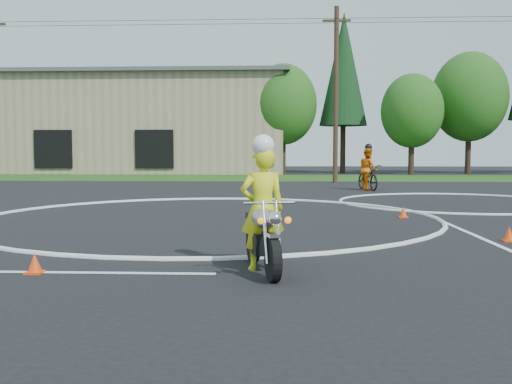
{
  "coord_description": "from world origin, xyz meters",
  "views": [
    {
      "loc": [
        1.95,
        -12.04,
        1.75
      ],
      "look_at": [
        1.52,
        -2.73,
        1.1
      ],
      "focal_mm": 40.0,
      "sensor_mm": 36.0,
      "label": 1
    }
  ],
  "objects": [
    {
      "name": "rider_second_grp",
      "position": [
        5.92,
        14.55,
        0.76
      ],
      "size": [
        1.27,
        2.36,
        2.15
      ],
      "rotation": [
        0.0,
        0.0,
        0.23
      ],
      "color": "black",
      "rests_on": "ground"
    },
    {
      "name": "primary_motorcycle",
      "position": [
        1.67,
        -3.77,
        0.53
      ],
      "size": [
        0.77,
        2.03,
        1.09
      ],
      "rotation": [
        0.0,
        0.0,
        0.24
      ],
      "color": "black",
      "rests_on": "ground"
    },
    {
      "name": "course_markings",
      "position": [
        2.17,
        4.35,
        0.01
      ],
      "size": [
        19.05,
        19.05,
        0.12
      ],
      "color": "silver",
      "rests_on": "ground"
    },
    {
      "name": "traffic_cones",
      "position": [
        7.27,
        2.91,
        0.14
      ],
      "size": [
        16.78,
        12.83,
        0.3
      ],
      "color": "#F0450C",
      "rests_on": "ground"
    },
    {
      "name": "ground",
      "position": [
        0.0,
        0.0,
        0.0
      ],
      "size": [
        120.0,
        120.0,
        0.0
      ],
      "primitive_type": "plane",
      "color": "black",
      "rests_on": "ground"
    },
    {
      "name": "warehouse",
      "position": [
        -18.0,
        39.99,
        4.16
      ],
      "size": [
        41.0,
        17.0,
        8.3
      ],
      "color": "tan",
      "rests_on": "ground"
    },
    {
      "name": "rider_primary_grp",
      "position": [
        1.66,
        -3.63,
        0.97
      ],
      "size": [
        0.75,
        0.58,
        2.01
      ],
      "rotation": [
        0.0,
        0.0,
        0.24
      ],
      "color": "yellow",
      "rests_on": "ground"
    },
    {
      "name": "treeline",
      "position": [
        14.78,
        34.61,
        6.62
      ],
      "size": [
        38.2,
        8.1,
        14.52
      ],
      "color": "#382619",
      "rests_on": "ground"
    },
    {
      "name": "grass_strip",
      "position": [
        0.0,
        27.0,
        0.01
      ],
      "size": [
        120.0,
        10.0,
        0.02
      ],
      "primitive_type": "cube",
      "color": "#1E4714",
      "rests_on": "ground"
    },
    {
      "name": "utility_poles",
      "position": [
        5.0,
        21.0,
        5.2
      ],
      "size": [
        41.6,
        1.12,
        10.0
      ],
      "color": "#473321",
      "rests_on": "ground"
    }
  ]
}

